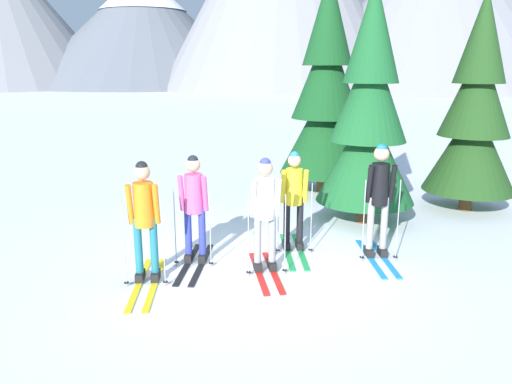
% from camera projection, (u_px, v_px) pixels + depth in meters
% --- Properties ---
extents(ground_plane, '(400.00, 400.00, 0.00)m').
position_uv_depth(ground_plane, '(254.00, 263.00, 7.74)').
color(ground_plane, white).
extents(skier_in_orange, '(0.61, 1.78, 1.75)m').
position_uv_depth(skier_in_orange, '(145.00, 215.00, 6.88)').
color(skier_in_orange, yellow).
rests_on(skier_in_orange, ground).
extents(skier_in_pink, '(0.61, 1.70, 1.71)m').
position_uv_depth(skier_in_pink, '(194.00, 205.00, 7.57)').
color(skier_in_pink, black).
rests_on(skier_in_pink, ground).
extents(skier_in_white, '(0.61, 1.57, 1.73)m').
position_uv_depth(skier_in_white, '(265.00, 210.00, 7.24)').
color(skier_in_white, red).
rests_on(skier_in_white, ground).
extents(skier_in_yellow, '(0.61, 1.68, 1.67)m').
position_uv_depth(skier_in_yellow, '(294.00, 198.00, 8.09)').
color(skier_in_yellow, green).
rests_on(skier_in_yellow, ground).
extents(skier_in_black, '(0.61, 1.65, 1.85)m').
position_uv_depth(skier_in_black, '(379.00, 193.00, 7.78)').
color(skier_in_black, '#1E84D1').
rests_on(skier_in_black, ground).
extents(pine_tree_near, '(1.86, 1.86, 4.50)m').
position_uv_depth(pine_tree_near, '(475.00, 113.00, 10.12)').
color(pine_tree_near, '#51381E').
rests_on(pine_tree_near, ground).
extents(pine_tree_mid, '(2.11, 2.11, 5.10)m').
position_uv_depth(pine_tree_mid, '(326.00, 96.00, 11.55)').
color(pine_tree_mid, '#51381E').
rests_on(pine_tree_mid, ground).
extents(pine_tree_far, '(1.89, 1.89, 4.56)m').
position_uv_depth(pine_tree_far, '(369.00, 116.00, 9.29)').
color(pine_tree_far, '#51381E').
rests_on(pine_tree_far, ground).
extents(mountain_ridge_distant, '(94.43, 50.74, 28.87)m').
position_uv_depth(mountain_ridge_distant, '(227.00, 0.00, 67.04)').
color(mountain_ridge_distant, gray).
rests_on(mountain_ridge_distant, ground).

